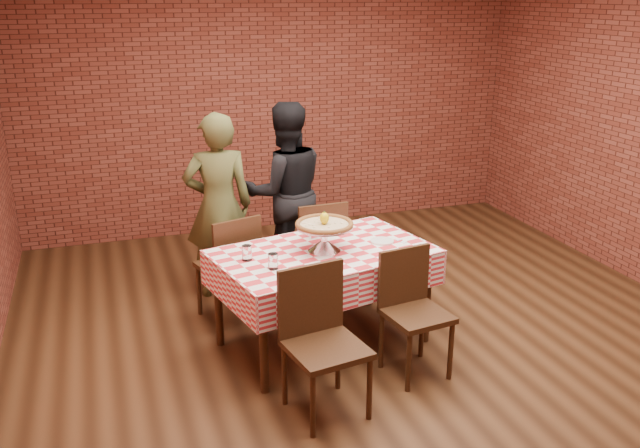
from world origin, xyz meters
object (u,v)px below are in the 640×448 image
Objects in this scene: diner_black at (285,192)px; chair_near_left at (326,346)px; water_glass_right at (247,253)px; diner_olive at (219,206)px; chair_near_right at (417,316)px; pizza_stand at (324,238)px; chair_far_left at (227,266)px; water_glass_left at (273,261)px; condiment_caddy at (314,227)px; chair_far_right at (315,249)px; table at (323,298)px; pizza at (324,225)px.

chair_near_left is at bearing 81.44° from diner_black.
water_glass_right is 0.07× the size of diner_olive.
chair_near_right reaches higher than water_glass_right.
pizza_stand is 0.99m from chair_near_left.
water_glass_right is at bearing 99.67° from chair_near_left.
pizza_stand is at bearing 115.10° from chair_far_left.
condiment_caddy reaches higher than water_glass_left.
pizza_stand is at bearing 120.52° from diner_olive.
water_glass_left is at bearing -153.53° from pizza_stand.
diner_black is at bearing 86.65° from pizza_stand.
diner_olive reaches higher than chair_near_right.
chair_far_right is (0.19, 0.81, -0.40)m from pizza_stand.
condiment_caddy is (0.02, 0.31, -0.02)m from pizza_stand.
pizza_stand is (0.01, 0.00, 0.48)m from table.
table is at bearing 0.83° from water_glass_right.
pizza_stand is 1.35m from diner_black.
chair_far_left is (-0.60, 0.66, 0.08)m from table.
chair_far_right reaches higher than water_glass_right.
chair_near_right is at bearing -52.77° from table.
pizza reaches higher than pizza_stand.
water_glass_left is at bearing -57.33° from water_glass_right.
chair_near_left is (0.30, -0.86, -0.34)m from water_glass_right.
water_glass_right is 1.16m from diner_olive.
chair_far_right is (0.19, 0.81, -0.50)m from pizza.
pizza is at bearing 0.98° from water_glass_right.
diner_black is (-0.39, 1.97, 0.38)m from chair_near_right.
chair_far_right is at bearing 102.56° from diner_black.
chair_near_right is 0.54× the size of diner_black.
chair_near_right is at bearing 112.45° from chair_far_left.
chair_far_right is 0.66m from diner_black.
chair_far_right is (0.47, 1.67, -0.01)m from chair_near_left.
condiment_caddy reaches higher than chair_far_right.
pizza reaches higher than table.
table is 0.93× the size of diner_black.
water_glass_right is (-0.58, -0.01, -0.14)m from pizza.
pizza reaches higher than chair_far_right.
diner_black is at bearing 71.50° from water_glass_left.
pizza reaches higher than chair_near_right.
pizza_stand is 3.94× the size of water_glass_right.
pizza_stand is at bearing 10.76° from table.
pizza is 0.52m from water_glass_left.
chair_near_right is (0.47, -0.62, 0.07)m from table.
diner_olive is (-0.76, 0.35, 0.36)m from chair_far_right.
chair_near_left is (0.17, -0.65, -0.34)m from water_glass_left.
condiment_caddy is at bearing 86.64° from pizza.
pizza_stand is 0.27× the size of diner_olive.
condiment_caddy is at bearing 68.53° from chair_far_right.
water_glass_left is at bearing -153.53° from pizza.
diner_olive reaches higher than pizza.
diner_black reaches higher than pizza_stand.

